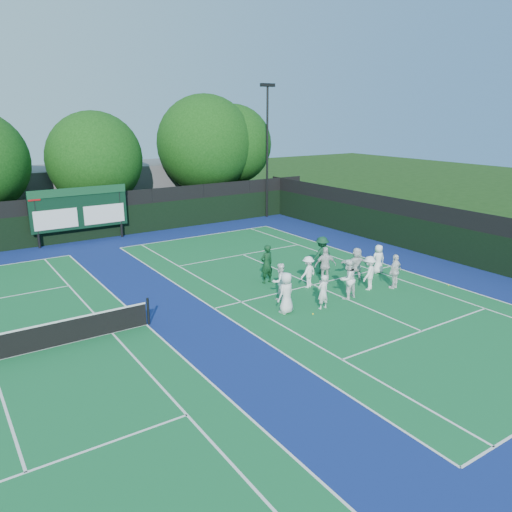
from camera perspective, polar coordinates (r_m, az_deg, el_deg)
ground at (r=23.60m, az=8.13°, el=-3.97°), size 120.00×120.00×0.00m
court_apron at (r=21.15m, az=-6.06°, el=-6.30°), size 34.00×32.00×0.01m
near_court at (r=24.30m, az=6.56°, el=-3.29°), size 11.05×23.85×0.01m
back_fence at (r=34.28m, az=-17.95°, el=4.07°), size 34.00×0.08×3.00m
divider_fence_right at (r=30.34m, az=19.79°, el=2.42°), size 0.08×32.00×3.00m
scoreboard at (r=33.48m, az=-19.53°, el=5.11°), size 6.00×0.21×3.55m
clubhouse at (r=42.86m, az=-15.90°, el=7.38°), size 18.00×6.00×4.00m
light_pole_right at (r=39.22m, az=1.30°, el=13.55°), size 1.20×0.30×10.12m
tree_c at (r=37.62m, az=-17.74°, el=10.26°), size 6.65×6.65×8.20m
tree_d at (r=40.89m, az=-5.69°, el=12.39°), size 7.65×7.65×9.48m
tree_e at (r=42.13m, az=-2.62°, el=12.41°), size 6.46×6.46×8.75m
tennis_ball_0 at (r=20.82m, az=6.53°, el=-6.59°), size 0.07×0.07×0.07m
tennis_ball_1 at (r=25.95m, az=6.58°, el=-1.97°), size 0.07×0.07×0.07m
tennis_ball_2 at (r=25.78m, az=21.15°, el=-3.10°), size 0.07×0.07×0.07m
tennis_ball_5 at (r=26.00m, az=7.63°, el=-1.97°), size 0.07×0.07×0.07m
player_front_0 at (r=20.63m, az=3.47°, el=-4.22°), size 0.98×0.78×1.75m
player_front_1 at (r=21.23m, az=7.67°, el=-4.09°), size 0.56×0.38×1.51m
player_front_2 at (r=22.51m, az=10.41°, el=-2.61°), size 0.95×0.77×1.82m
player_front_3 at (r=23.88m, az=12.81°, el=-1.91°), size 1.20×0.95×1.62m
player_front_4 at (r=24.35m, az=15.61°, el=-1.71°), size 1.04×0.61×1.67m
player_back_0 at (r=22.14m, az=2.73°, el=-2.91°), size 0.80×0.63×1.65m
player_back_1 at (r=23.72m, az=5.97°, el=-1.83°), size 1.10×0.79×1.53m
player_back_2 at (r=24.32m, az=7.93°, el=-1.08°), size 1.16×0.83×1.83m
player_back_3 at (r=25.17m, az=11.40°, el=-0.87°), size 1.60×0.97×1.65m
player_back_4 at (r=26.46m, az=13.80°, el=-0.34°), size 0.82×0.63×1.51m
coach_left at (r=24.16m, az=1.23°, el=-0.92°), size 0.72×0.49×1.92m
coach_right at (r=25.82m, az=7.53°, el=0.09°), size 1.28×0.76×1.95m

